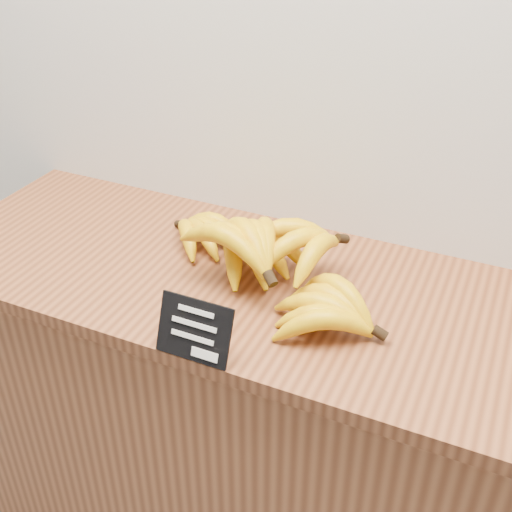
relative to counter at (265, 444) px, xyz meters
name	(u,v)px	position (x,y,z in m)	size (l,w,h in m)	color
counter	(265,444)	(0.00, 0.00, 0.00)	(1.44, 0.50, 0.90)	#985731
counter_top	(266,288)	(0.00, 0.00, 0.47)	(1.48, 0.54, 0.03)	brown
chalkboard_sign	(194,330)	(-0.02, -0.25, 0.53)	(0.13, 0.01, 0.11)	black
banana_pile	(265,258)	(0.00, -0.01, 0.54)	(0.54, 0.41, 0.13)	#E5B809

